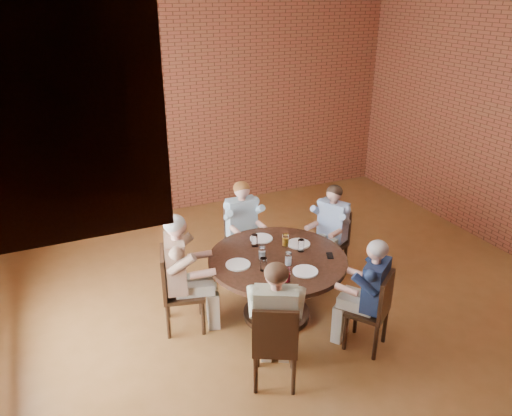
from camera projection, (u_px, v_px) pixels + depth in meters
name	position (u px, v px, depth m)	size (l,w,h in m)	color
floor	(310.00, 315.00, 5.65)	(7.00, 7.00, 0.00)	brown
wall_back	(204.00, 105.00, 7.88)	(7.00, 7.00, 0.00)	brown
ceiling_beam	(19.00, 9.00, 3.40)	(0.22, 6.90, 0.26)	#321E10
dining_table	(277.00, 275.00, 5.44)	(1.49, 1.49, 0.75)	#321E10
chair_a	(332.00, 239.00, 6.31)	(0.50, 0.50, 0.88)	#321E10
diner_a	(330.00, 232.00, 6.21)	(0.46, 0.57, 1.22)	#466EB6
chair_b	(241.00, 237.00, 6.36)	(0.39, 0.39, 0.89)	#321E10
diner_b	(243.00, 230.00, 6.25)	(0.47, 0.58, 1.24)	#8FA9B6
chair_c	(175.00, 287.00, 5.26)	(0.52, 0.52, 0.94)	#321E10
diner_c	(182.00, 273.00, 5.21)	(0.53, 0.65, 1.33)	brown
chair_d	(275.00, 343.00, 4.46)	(0.54, 0.54, 0.91)	#321E10
diner_d	(276.00, 324.00, 4.47)	(0.50, 0.61, 1.28)	tan
chair_e	(375.00, 308.00, 4.96)	(0.52, 0.52, 0.88)	#321E10
diner_e	(369.00, 295.00, 4.94)	(0.46, 0.57, 1.22)	#172340
plate_a	(299.00, 244.00, 5.62)	(0.26, 0.26, 0.01)	white
plate_b	(261.00, 238.00, 5.74)	(0.26, 0.26, 0.01)	white
plate_c	(238.00, 264.00, 5.20)	(0.26, 0.26, 0.01)	white
plate_d	(305.00, 271.00, 5.07)	(0.26, 0.26, 0.01)	white
glass_a	(301.00, 245.00, 5.45)	(0.07, 0.07, 0.14)	white
glass_b	(286.00, 240.00, 5.57)	(0.07, 0.07, 0.14)	white
glass_c	(255.00, 240.00, 5.56)	(0.07, 0.07, 0.14)	white
glass_d	(262.00, 253.00, 5.30)	(0.07, 0.07, 0.14)	white
glass_e	(263.00, 264.00, 5.08)	(0.07, 0.07, 0.14)	white
glass_f	(287.00, 275.00, 4.89)	(0.07, 0.07, 0.14)	white
glass_g	(288.00, 259.00, 5.18)	(0.07, 0.07, 0.14)	white
smartphone	(330.00, 256.00, 5.38)	(0.07, 0.13, 0.01)	black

